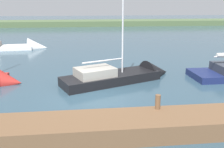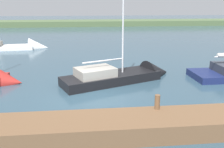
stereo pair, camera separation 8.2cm
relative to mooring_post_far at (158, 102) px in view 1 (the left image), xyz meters
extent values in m
plane|color=#2D4756|center=(2.57, -3.76, -1.06)|extent=(200.00, 200.00, 0.00)
cube|color=#4C603D|center=(2.57, -51.70, -1.06)|extent=(180.00, 8.00, 2.40)
cube|color=brown|center=(2.57, 0.68, -0.69)|extent=(25.74, 1.93, 0.75)
cylinder|color=brown|center=(0.00, 0.00, 0.00)|extent=(0.22, 0.22, 0.62)
cube|color=black|center=(1.26, -6.23, -0.95)|extent=(6.84, 4.40, 0.94)
cone|color=black|center=(-2.24, -7.68, -0.95)|extent=(2.49, 2.60, 2.05)
cube|color=gray|center=(2.33, -5.78, -0.20)|extent=(2.81, 2.47, 0.55)
cylinder|color=silver|center=(0.47, -6.55, 2.87)|extent=(0.11, 0.11, 6.69)
cylinder|color=silver|center=(1.80, -6.00, 0.47)|extent=(2.68, 1.18, 0.09)
cone|color=#B22823|center=(7.77, -6.65, -0.97)|extent=(1.72, 1.85, 1.62)
cone|color=white|center=(8.28, -20.26, -1.01)|extent=(2.34, 2.55, 2.35)
camera|label=1|loc=(3.01, 9.46, 3.93)|focal=40.25mm
camera|label=2|loc=(2.93, 9.47, 3.93)|focal=40.25mm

